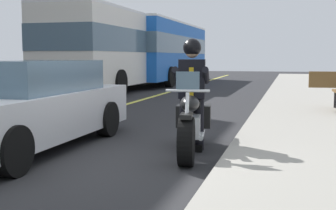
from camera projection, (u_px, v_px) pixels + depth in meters
ground_plane at (82, 159)px, 6.33m from camera, size 80.00×80.00×0.00m
motorcycle_main at (191, 123)px, 6.74m from camera, size 2.22×0.80×1.26m
rider_main at (192, 84)px, 6.86m from camera, size 0.68×0.62×1.74m
bus_near at (121, 47)px, 19.48m from camera, size 11.05×2.70×3.30m
bus_far at (164, 49)px, 24.49m from camera, size 11.05×2.70×3.30m
car_silver at (22, 106)px, 7.01m from camera, size 4.60×1.92×1.40m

